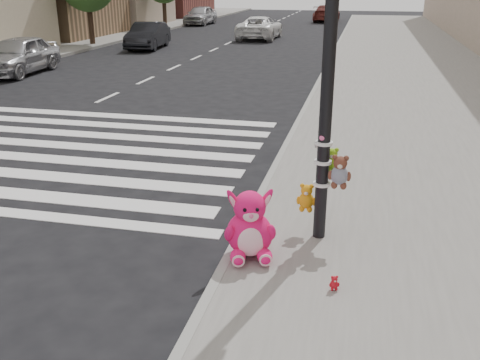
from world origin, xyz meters
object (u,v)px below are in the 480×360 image
(signal_pole, at_px, (327,118))
(red_teddy, at_px, (334,283))
(car_white_near, at_px, (260,28))
(car_silver_far, at_px, (18,55))
(pink_bunny, at_px, (250,229))
(car_dark_far, at_px, (148,36))

(signal_pole, distance_m, red_teddy, 2.03)
(car_white_near, bearing_deg, car_silver_far, 65.98)
(signal_pole, xyz_separation_m, car_silver_far, (-12.28, 11.46, -1.06))
(red_teddy, xyz_separation_m, car_white_near, (-6.10, 27.17, 0.43))
(red_teddy, height_order, car_white_near, car_white_near)
(red_teddy, bearing_deg, signal_pole, 83.43)
(red_teddy, bearing_deg, car_silver_far, 116.52)
(signal_pole, xyz_separation_m, pink_bunny, (-0.81, -0.75, -1.25))
(car_white_near, bearing_deg, pink_bunny, 100.76)
(signal_pole, height_order, red_teddy, signal_pole)
(signal_pole, height_order, car_silver_far, signal_pole)
(pink_bunny, bearing_deg, car_white_near, 83.94)
(car_white_near, bearing_deg, car_dark_far, 52.11)
(pink_bunny, distance_m, car_white_near, 27.08)
(pink_bunny, xyz_separation_m, car_white_near, (-5.03, 26.61, 0.15))
(car_dark_far, relative_size, car_white_near, 0.85)
(pink_bunny, height_order, car_white_near, car_white_near)
(car_dark_far, bearing_deg, pink_bunny, -70.65)
(car_silver_far, relative_size, car_white_near, 0.87)
(red_teddy, distance_m, car_white_near, 27.85)
(pink_bunny, distance_m, car_silver_far, 16.75)
(signal_pole, bearing_deg, pink_bunny, -137.24)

